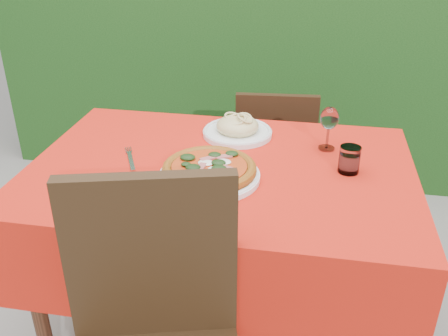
% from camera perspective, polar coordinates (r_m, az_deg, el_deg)
% --- Properties ---
extents(ground, '(60.00, 60.00, 0.00)m').
position_cam_1_polar(ground, '(2.09, -0.31, -18.26)').
color(ground, slate).
rests_on(ground, ground).
extents(hedge, '(3.20, 0.55, 1.78)m').
position_cam_1_polar(hedge, '(3.05, 5.25, 16.40)').
color(hedge, black).
rests_on(hedge, ground).
extents(dining_table, '(1.26, 0.86, 0.75)m').
position_cam_1_polar(dining_table, '(1.72, -0.36, -4.25)').
color(dining_table, '#492717').
rests_on(dining_table, ground).
extents(chair_far, '(0.39, 0.39, 0.80)m').
position_cam_1_polar(chair_far, '(2.37, 5.78, 1.26)').
color(chair_far, black).
rests_on(chair_far, ground).
extents(pizza_plate, '(0.36, 0.36, 0.06)m').
position_cam_1_polar(pizza_plate, '(1.55, -1.69, -0.34)').
color(pizza_plate, white).
rests_on(pizza_plate, dining_table).
extents(pasta_plate, '(0.26, 0.26, 0.07)m').
position_cam_1_polar(pasta_plate, '(1.86, 1.55, 4.52)').
color(pasta_plate, silver).
rests_on(pasta_plate, dining_table).
extents(water_glass, '(0.07, 0.07, 0.09)m').
position_cam_1_polar(water_glass, '(1.64, 14.12, 0.81)').
color(water_glass, silver).
rests_on(water_glass, dining_table).
extents(wine_glass, '(0.06, 0.06, 0.16)m').
position_cam_1_polar(wine_glass, '(1.75, 11.95, 5.40)').
color(wine_glass, silver).
rests_on(wine_glass, dining_table).
extents(fork, '(0.11, 0.19, 0.01)m').
position_cam_1_polar(fork, '(1.70, -10.58, 0.81)').
color(fork, '#B7B8BF').
rests_on(fork, dining_table).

